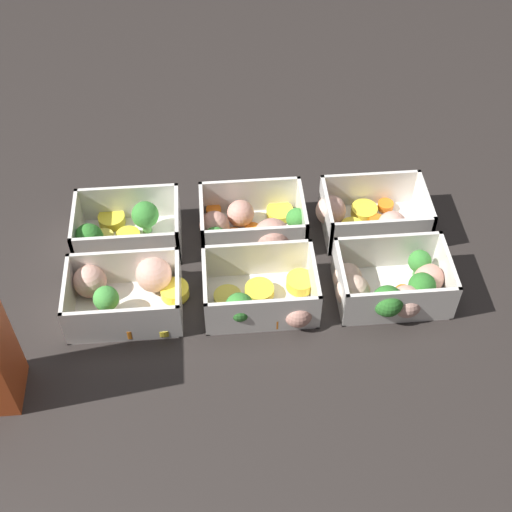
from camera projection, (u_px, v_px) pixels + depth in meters
name	position (u px, v px, depth m)	size (l,w,h in m)	color
ground_plane	(256.00, 266.00, 0.96)	(4.00, 4.00, 0.00)	#282321
container_near_left	(367.00, 217.00, 0.99)	(0.15, 0.10, 0.06)	silver
container_near_center	(250.00, 227.00, 0.98)	(0.15, 0.11, 0.06)	silver
container_near_right	(122.00, 230.00, 0.97)	(0.14, 0.12, 0.06)	silver
container_far_left	(391.00, 286.00, 0.91)	(0.16, 0.11, 0.06)	silver
container_far_center	(264.00, 297.00, 0.90)	(0.15, 0.11, 0.06)	silver
container_far_right	(127.00, 292.00, 0.90)	(0.16, 0.12, 0.06)	silver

